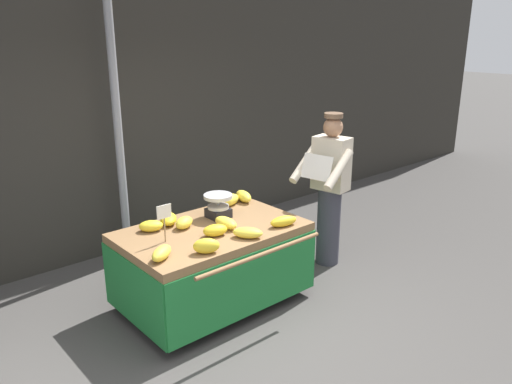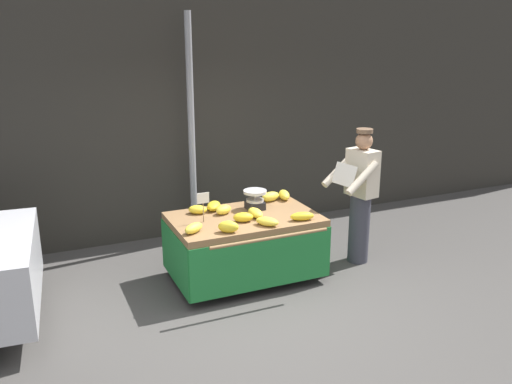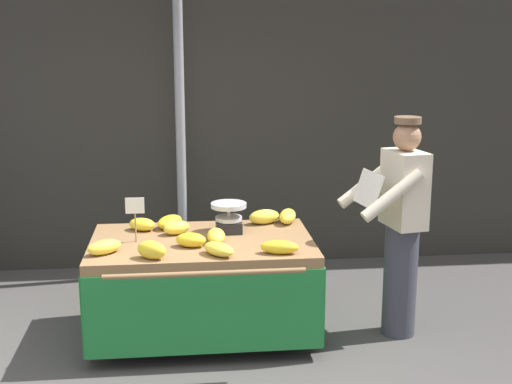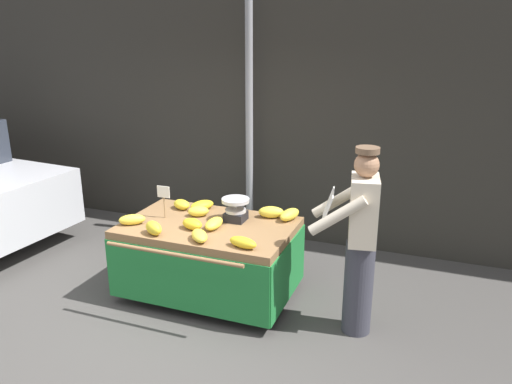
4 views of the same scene
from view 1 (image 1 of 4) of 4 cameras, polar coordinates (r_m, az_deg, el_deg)
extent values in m
plane|color=#423F3D|center=(4.35, 0.98, -17.87)|extent=(60.00, 60.00, 0.00)
cube|color=#2D2B26|center=(5.95, -17.59, 11.20)|extent=(16.00, 0.24, 3.88)
cylinder|color=gray|center=(5.68, -15.37, 7.11)|extent=(0.09, 0.09, 3.09)
cube|color=olive|center=(4.73, -5.03, -4.54)|extent=(1.68, 1.06, 0.08)
cylinder|color=black|center=(4.55, -12.80, -11.45)|extent=(0.05, 0.70, 0.70)
cylinder|color=#B7B7BC|center=(4.53, -13.14, -11.56)|extent=(0.01, 0.13, 0.13)
cylinder|color=black|center=(5.33, 1.74, -6.44)|extent=(0.05, 0.70, 0.70)
cylinder|color=#B7B7BC|center=(5.35, 1.98, -6.36)|extent=(0.01, 0.13, 0.13)
cylinder|color=#4C4742|center=(5.23, -7.84, -7.08)|extent=(0.05, 0.05, 0.71)
cube|color=#1E7233|center=(4.50, -0.86, -10.51)|extent=(1.68, 0.02, 0.60)
cube|color=#1E7233|center=(5.27, -8.34, -6.27)|extent=(1.68, 0.02, 0.60)
cube|color=#1E7233|center=(4.49, -13.76, -11.12)|extent=(0.02, 1.06, 0.60)
cube|color=#1E7233|center=(5.36, 2.38, -5.67)|extent=(0.02, 1.06, 0.60)
cylinder|color=olive|center=(4.21, 0.70, -7.07)|extent=(1.34, 0.04, 0.04)
cube|color=black|center=(4.96, -4.28, -2.38)|extent=(0.20, 0.20, 0.09)
cylinder|color=#B7B7BC|center=(4.93, -4.31, -1.29)|extent=(0.02, 0.02, 0.11)
cylinder|color=#B7B7BC|center=(4.90, -4.33, -0.49)|extent=(0.28, 0.28, 0.04)
cylinder|color=#B7B7BC|center=(4.94, -4.30, -1.67)|extent=(0.21, 0.21, 0.03)
cylinder|color=#997A51|center=(4.43, -10.28, -4.26)|extent=(0.01, 0.01, 0.22)
cube|color=white|center=(4.37, -10.38, -2.20)|extent=(0.14, 0.01, 0.12)
ellipsoid|color=yellow|center=(4.14, -10.64, -6.81)|extent=(0.28, 0.24, 0.10)
ellipsoid|color=yellow|center=(4.47, -0.95, -4.64)|extent=(0.27, 0.29, 0.09)
ellipsoid|color=yellow|center=(4.71, -11.81, -3.78)|extent=(0.26, 0.23, 0.10)
ellipsoid|color=gold|center=(4.85, -9.90, -3.01)|extent=(0.27, 0.32, 0.10)
ellipsoid|color=gold|center=(4.52, -4.64, -4.34)|extent=(0.26, 0.20, 0.11)
ellipsoid|color=yellow|center=(5.41, -1.42, -0.48)|extent=(0.21, 0.31, 0.11)
ellipsoid|color=yellow|center=(5.29, -3.00, -0.89)|extent=(0.29, 0.20, 0.12)
ellipsoid|color=yellow|center=(4.73, -8.14, -3.45)|extent=(0.25, 0.22, 0.11)
ellipsoid|color=yellow|center=(4.69, -3.44, -3.49)|extent=(0.14, 0.28, 0.10)
ellipsoid|color=yellow|center=(4.18, -5.64, -6.09)|extent=(0.25, 0.22, 0.13)
ellipsoid|color=gold|center=(4.73, 3.12, -3.32)|extent=(0.29, 0.17, 0.10)
cylinder|color=#383842|center=(5.74, 8.20, -3.85)|extent=(0.26, 0.26, 0.88)
cube|color=beige|center=(5.51, 8.53, 3.22)|extent=(0.30, 0.42, 0.58)
sphere|color=#9E7051|center=(5.43, 8.72, 7.26)|extent=(0.21, 0.21, 0.21)
cylinder|color=brown|center=(5.41, 8.78, 8.56)|extent=(0.20, 0.20, 0.05)
cylinder|color=beige|center=(5.23, 9.34, 2.51)|extent=(0.49, 0.18, 0.37)
cylinder|color=beige|center=(5.44, 5.49, 3.25)|extent=(0.49, 0.18, 0.37)
cube|color=silver|center=(5.26, 6.89, 2.80)|extent=(0.15, 0.35, 0.25)
camera|label=2|loc=(1.90, 131.24, -3.17)|focal=37.71mm
camera|label=3|loc=(2.85, 80.15, -1.41)|focal=48.74mm
camera|label=4|loc=(4.70, 58.50, 10.67)|focal=35.51mm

